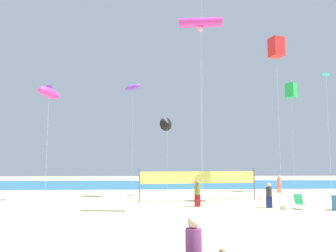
# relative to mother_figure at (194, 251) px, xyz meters

# --- Properties ---
(ground_plane) EXTENTS (120.00, 120.00, 0.00)m
(ground_plane) POSITION_rel_mother_figure_xyz_m (1.22, 9.07, -0.85)
(ground_plane) COLOR #D1BC89
(ocean_band) EXTENTS (120.00, 20.00, 0.01)m
(ocean_band) POSITION_rel_mother_figure_xyz_m (1.22, 39.60, -0.85)
(ocean_band) COLOR #1E6B99
(ocean_band) RESTS_ON ground
(mother_figure) EXTENTS (0.37, 0.37, 1.60)m
(mother_figure) POSITION_rel_mother_figure_xyz_m (0.00, 0.00, 0.00)
(mother_figure) COLOR maroon
(mother_figure) RESTS_ON ground
(beachgoer_charcoal_shirt) EXTENTS (0.36, 0.36, 1.56)m
(beachgoer_charcoal_shirt) POSITION_rel_mother_figure_xyz_m (6.57, 13.82, -0.02)
(beachgoer_charcoal_shirt) COLOR navy
(beachgoer_charcoal_shirt) RESTS_ON ground
(beachgoer_coral_shirt) EXTENTS (0.37, 0.37, 1.63)m
(beachgoer_coral_shirt) POSITION_rel_mother_figure_xyz_m (11.51, 25.02, 0.01)
(beachgoer_coral_shirt) COLOR #EA7260
(beachgoer_coral_shirt) RESTS_ON ground
(beachgoer_olive_shirt) EXTENTS (0.39, 0.39, 1.69)m
(beachgoer_olive_shirt) POSITION_rel_mother_figure_xyz_m (2.17, 14.75, 0.05)
(beachgoer_olive_shirt) COLOR maroon
(beachgoer_olive_shirt) RESTS_ON ground
(folding_beach_chair) EXTENTS (0.52, 0.65, 0.89)m
(folding_beach_chair) POSITION_rel_mother_figure_xyz_m (8.24, 13.20, -0.39)
(folding_beach_chair) COLOR #1E8C4C
(folding_beach_chair) RESTS_ON ground
(volleyball_net) EXTENTS (8.95, 1.39, 2.40)m
(volleyball_net) POSITION_rel_mother_figure_xyz_m (2.78, 18.25, 0.79)
(volleyball_net) COLOR #4C4C51
(volleyball_net) RESTS_ON ground
(beach_handbag) EXTENTS (0.31, 0.16, 0.25)m
(beach_handbag) POSITION_rel_mother_figure_xyz_m (7.08, 12.82, -0.73)
(beach_handbag) COLOR #99B28C
(beach_handbag) RESTS_ON ground
(kite_red_box) EXTENTS (1.12, 1.12, 11.94)m
(kite_red_box) POSITION_rel_mother_figure_xyz_m (8.29, 16.18, 10.37)
(kite_red_box) COLOR silver
(kite_red_box) RESTS_ON ground
(kite_green_box) EXTENTS (1.25, 1.25, 10.69)m
(kite_green_box) POSITION_rel_mother_figure_xyz_m (13.05, 25.04, 9.12)
(kite_green_box) COLOR silver
(kite_green_box) RESTS_ON ground
(kite_cyan_diamond) EXTENTS (0.69, 0.69, 9.95)m
(kite_cyan_diamond) POSITION_rel_mother_figure_xyz_m (12.95, 18.08, 8.73)
(kite_cyan_diamond) COLOR silver
(kite_cyan_diamond) RESTS_ON ground
(kite_black_delta) EXTENTS (1.28, 0.98, 6.75)m
(kite_black_delta) POSITION_rel_mother_figure_xyz_m (0.57, 21.56, 5.30)
(kite_black_delta) COLOR silver
(kite_black_delta) RESTS_ON ground
(kite_violet_inflatable) EXTENTS (1.78, 0.63, 11.44)m
(kite_violet_inflatable) POSITION_rel_mother_figure_xyz_m (-2.73, 28.63, 10.05)
(kite_violet_inflatable) COLOR silver
(kite_violet_inflatable) RESTS_ON ground
(kite_magenta_tube) EXTENTS (2.52, 0.84, 11.11)m
(kite_magenta_tube) POSITION_rel_mother_figure_xyz_m (1.93, 11.16, 9.97)
(kite_magenta_tube) COLOR silver
(kite_magenta_tube) RESTS_ON ground
(kite_magenta_inflatable) EXTENTS (1.66, 2.26, 8.57)m
(kite_magenta_inflatable) POSITION_rel_mother_figure_xyz_m (-8.43, 17.87, 7.14)
(kite_magenta_inflatable) COLOR silver
(kite_magenta_inflatable) RESTS_ON ground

